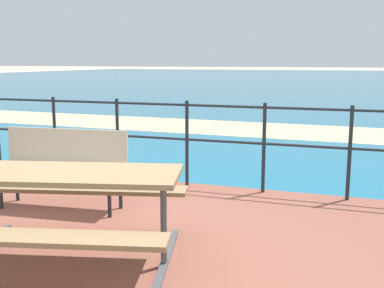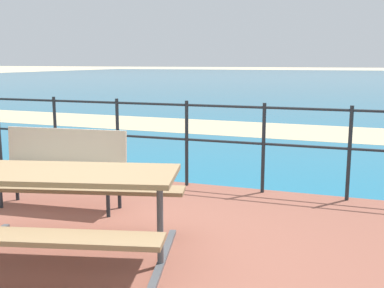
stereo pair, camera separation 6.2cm
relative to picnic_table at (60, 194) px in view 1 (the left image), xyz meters
The scene contains 7 objects.
ground_plane 0.65m from the picnic_table, 18.98° to the left, with size 240.00×240.00×0.00m, color beige.
patio_paving 0.62m from the picnic_table, 18.98° to the left, with size 6.40×5.20×0.06m, color brown.
sea_water 40.06m from the picnic_table, 89.77° to the left, with size 90.00×90.00×0.01m, color #196B8E.
beach_strip 8.17m from the picnic_table, 88.88° to the left, with size 54.00×2.52×0.01m, color tan.
picnic_table is the anchor object (origin of this frame).
park_bench 1.52m from the picnic_table, 123.25° to the left, with size 1.46×0.54×0.85m.
railing_fence 2.54m from the picnic_table, 86.39° to the left, with size 5.94×0.04×1.09m.
Camera 1 is at (1.93, -3.04, 1.64)m, focal length 43.71 mm.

